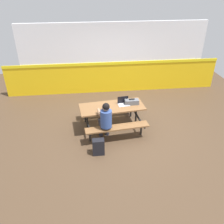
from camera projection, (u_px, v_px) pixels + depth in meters
name	position (u px, v px, depth m)	size (l,w,h in m)	color
ground_plane	(124.00, 127.00, 7.18)	(10.00, 10.00, 0.02)	#4C3826
accent_backdrop	(114.00, 60.00, 8.77)	(8.00, 0.14, 2.60)	yellow
picnic_table_main	(112.00, 111.00, 6.85)	(1.90, 1.73, 0.74)	brown
student_nearer	(106.00, 119.00, 6.26)	(0.39, 0.54, 1.21)	#2D2D38
laptop_silver	(123.00, 103.00, 6.85)	(0.34, 0.25, 0.22)	silver
toolbox_grey	(132.00, 102.00, 6.85)	(0.40, 0.18, 0.18)	#595B60
backpack_dark	(98.00, 147.00, 6.01)	(0.30, 0.22, 0.44)	black
tote_bag_bright	(132.00, 106.00, 7.94)	(0.34, 0.21, 0.43)	#1E47B2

